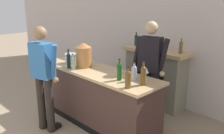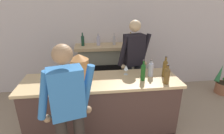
{
  "view_description": "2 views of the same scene",
  "coord_description": "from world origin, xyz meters",
  "px_view_note": "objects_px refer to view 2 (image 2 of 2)",
  "views": [
    {
      "loc": [
        2.98,
        0.23,
        2.2
      ],
      "look_at": [
        -0.11,
        3.23,
        0.97
      ],
      "focal_mm": 40.0,
      "sensor_mm": 36.0,
      "label": 1
    },
    {
      "loc": [
        -0.23,
        0.41,
        2.16
      ],
      "look_at": [
        0.12,
        3.38,
        0.98
      ],
      "focal_mm": 28.0,
      "sensor_mm": 36.0,
      "label": 2
    }
  ],
  "objects_px": {
    "potted_plant_corner": "(223,84)",
    "wine_glass_front_left": "(151,64)",
    "ice_bucket_steel": "(55,77)",
    "person_bartender": "(133,63)",
    "wine_bottle_port_short": "(165,68)",
    "wine_bottle_rose_blush": "(70,80)",
    "copper_dispenser": "(80,68)",
    "wine_bottle_burgundy_dark": "(81,81)",
    "wine_bottle_riesling_slim": "(151,69)",
    "wine_bottle_chardonnay_pale": "(143,71)",
    "person_customer": "(69,112)",
    "wine_bottle_cabernet_heavy": "(167,75)",
    "wine_glass_mid_counter": "(62,80)",
    "fireplace_stone": "(107,68)",
    "wine_glass_by_dispenser": "(126,68)"
  },
  "relations": [
    {
      "from": "person_customer",
      "to": "wine_bottle_riesling_slim",
      "type": "bearing_deg",
      "value": 33.57
    },
    {
      "from": "wine_bottle_riesling_slim",
      "to": "wine_glass_mid_counter",
      "type": "xyz_separation_m",
      "value": [
        -1.36,
        -0.23,
        -0.02
      ]
    },
    {
      "from": "wine_bottle_riesling_slim",
      "to": "wine_bottle_burgundy_dark",
      "type": "bearing_deg",
      "value": -164.29
    },
    {
      "from": "wine_glass_mid_counter",
      "to": "person_customer",
      "type": "bearing_deg",
      "value": -76.02
    },
    {
      "from": "copper_dispenser",
      "to": "wine_glass_mid_counter",
      "type": "bearing_deg",
      "value": -144.88
    },
    {
      "from": "wine_bottle_rose_blush",
      "to": "wine_bottle_riesling_slim",
      "type": "bearing_deg",
      "value": 13.62
    },
    {
      "from": "fireplace_stone",
      "to": "wine_bottle_port_short",
      "type": "xyz_separation_m",
      "value": [
        0.8,
        -1.41,
        0.54
      ]
    },
    {
      "from": "wine_bottle_chardonnay_pale",
      "to": "wine_glass_by_dispenser",
      "type": "bearing_deg",
      "value": 131.28
    },
    {
      "from": "wine_bottle_rose_blush",
      "to": "potted_plant_corner",
      "type": "bearing_deg",
      "value": 19.71
    },
    {
      "from": "person_customer",
      "to": "person_bartender",
      "type": "height_order",
      "value": "person_bartender"
    },
    {
      "from": "wine_bottle_port_short",
      "to": "wine_bottle_rose_blush",
      "type": "distance_m",
      "value": 1.47
    },
    {
      "from": "wine_bottle_chardonnay_pale",
      "to": "wine_bottle_rose_blush",
      "type": "xyz_separation_m",
      "value": [
        -1.07,
        -0.16,
        0.0
      ]
    },
    {
      "from": "wine_bottle_cabernet_heavy",
      "to": "wine_glass_mid_counter",
      "type": "distance_m",
      "value": 1.5
    },
    {
      "from": "person_customer",
      "to": "wine_bottle_burgundy_dark",
      "type": "xyz_separation_m",
      "value": [
        0.12,
        0.5,
        0.14
      ]
    },
    {
      "from": "person_bartender",
      "to": "wine_bottle_burgundy_dark",
      "type": "bearing_deg",
      "value": -137.27
    },
    {
      "from": "wine_glass_front_left",
      "to": "wine_glass_mid_counter",
      "type": "height_order",
      "value": "wine_glass_front_left"
    },
    {
      "from": "fireplace_stone",
      "to": "wine_bottle_cabernet_heavy",
      "type": "bearing_deg",
      "value": -65.96
    },
    {
      "from": "copper_dispenser",
      "to": "ice_bucket_steel",
      "type": "distance_m",
      "value": 0.38
    },
    {
      "from": "copper_dispenser",
      "to": "wine_glass_front_left",
      "type": "bearing_deg",
      "value": 12.8
    },
    {
      "from": "wine_bottle_burgundy_dark",
      "to": "wine_bottle_cabernet_heavy",
      "type": "relative_size",
      "value": 0.92
    },
    {
      "from": "wine_bottle_rose_blush",
      "to": "wine_glass_front_left",
      "type": "height_order",
      "value": "wine_bottle_rose_blush"
    },
    {
      "from": "copper_dispenser",
      "to": "wine_bottle_burgundy_dark",
      "type": "bearing_deg",
      "value": -85.03
    },
    {
      "from": "potted_plant_corner",
      "to": "wine_bottle_burgundy_dark",
      "type": "bearing_deg",
      "value": -159.37
    },
    {
      "from": "fireplace_stone",
      "to": "potted_plant_corner",
      "type": "xyz_separation_m",
      "value": [
        2.78,
        -0.43,
        -0.35
      ]
    },
    {
      "from": "fireplace_stone",
      "to": "wine_bottle_rose_blush",
      "type": "distance_m",
      "value": 1.86
    },
    {
      "from": "copper_dispenser",
      "to": "wine_bottle_port_short",
      "type": "xyz_separation_m",
      "value": [
        1.33,
        0.02,
        -0.07
      ]
    },
    {
      "from": "person_customer",
      "to": "potted_plant_corner",
      "type": "bearing_deg",
      "value": 27.0
    },
    {
      "from": "ice_bucket_steel",
      "to": "wine_bottle_port_short",
      "type": "relative_size",
      "value": 0.73
    },
    {
      "from": "potted_plant_corner",
      "to": "ice_bucket_steel",
      "type": "bearing_deg",
      "value": -164.77
    },
    {
      "from": "fireplace_stone",
      "to": "wine_bottle_rose_blush",
      "type": "bearing_deg",
      "value": -111.2
    },
    {
      "from": "ice_bucket_steel",
      "to": "wine_bottle_chardonnay_pale",
      "type": "relative_size",
      "value": 0.76
    },
    {
      "from": "potted_plant_corner",
      "to": "wine_glass_front_left",
      "type": "distance_m",
      "value": 2.4
    },
    {
      "from": "wine_bottle_port_short",
      "to": "wine_glass_mid_counter",
      "type": "distance_m",
      "value": 1.58
    },
    {
      "from": "potted_plant_corner",
      "to": "wine_bottle_rose_blush",
      "type": "height_order",
      "value": "wine_bottle_rose_blush"
    },
    {
      "from": "wine_bottle_port_short",
      "to": "wine_bottle_riesling_slim",
      "type": "height_order",
      "value": "wine_bottle_port_short"
    },
    {
      "from": "wine_bottle_chardonnay_pale",
      "to": "person_bartender",
      "type": "bearing_deg",
      "value": 88.14
    },
    {
      "from": "copper_dispenser",
      "to": "wine_glass_front_left",
      "type": "distance_m",
      "value": 1.22
    },
    {
      "from": "wine_bottle_cabernet_heavy",
      "to": "wine_glass_mid_counter",
      "type": "xyz_separation_m",
      "value": [
        -1.5,
        0.06,
        -0.03
      ]
    },
    {
      "from": "potted_plant_corner",
      "to": "wine_glass_by_dispenser",
      "type": "relative_size",
      "value": 4.36
    },
    {
      "from": "wine_bottle_burgundy_dark",
      "to": "potted_plant_corner",
      "type": "bearing_deg",
      "value": 20.63
    },
    {
      "from": "copper_dispenser",
      "to": "wine_bottle_riesling_slim",
      "type": "distance_m",
      "value": 1.12
    },
    {
      "from": "wine_glass_front_left",
      "to": "wine_glass_mid_counter",
      "type": "bearing_deg",
      "value": -162.87
    },
    {
      "from": "wine_bottle_cabernet_heavy",
      "to": "wine_glass_by_dispenser",
      "type": "bearing_deg",
      "value": 142.99
    },
    {
      "from": "person_customer",
      "to": "ice_bucket_steel",
      "type": "xyz_separation_m",
      "value": [
        -0.26,
        0.74,
        0.1
      ]
    },
    {
      "from": "ice_bucket_steel",
      "to": "person_customer",
      "type": "bearing_deg",
      "value": -70.56
    },
    {
      "from": "ice_bucket_steel",
      "to": "person_bartender",
      "type": "bearing_deg",
      "value": 25.66
    },
    {
      "from": "wine_bottle_burgundy_dark",
      "to": "wine_glass_mid_counter",
      "type": "distance_m",
      "value": 0.27
    },
    {
      "from": "potted_plant_corner",
      "to": "person_customer",
      "type": "xyz_separation_m",
      "value": [
        -3.41,
        -1.74,
        0.73
      ]
    },
    {
      "from": "fireplace_stone",
      "to": "copper_dispenser",
      "type": "height_order",
      "value": "fireplace_stone"
    },
    {
      "from": "ice_bucket_steel",
      "to": "wine_bottle_burgundy_dark",
      "type": "height_order",
      "value": "wine_bottle_burgundy_dark"
    }
  ]
}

